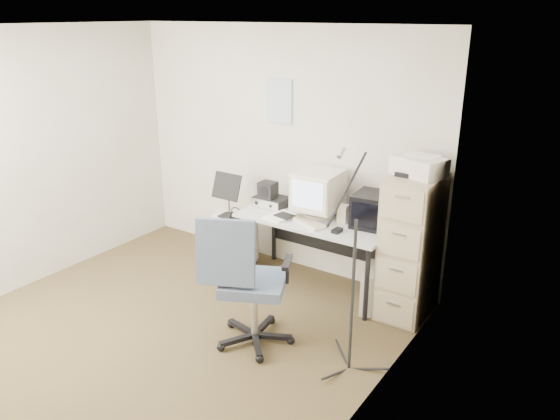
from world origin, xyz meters
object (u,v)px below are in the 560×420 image
Objects in this scene: filing_cabinet at (411,247)px; side_cart at (234,240)px; desk at (315,253)px; office_chair at (254,281)px.

filing_cabinet reaches higher than side_cart.
desk is at bearing -178.19° from filing_cabinet.
office_chair is (-0.87, -1.15, -0.09)m from filing_cabinet.
filing_cabinet is 2.32× the size of side_cart.
filing_cabinet reaches higher than desk.
side_cart is (-0.98, -0.04, -0.09)m from desk.
filing_cabinet reaches higher than office_chair.
desk is at bearing -20.86° from side_cart.
filing_cabinet is at bearing 27.54° from office_chair.
side_cart is (-1.93, -0.07, -0.37)m from filing_cabinet.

